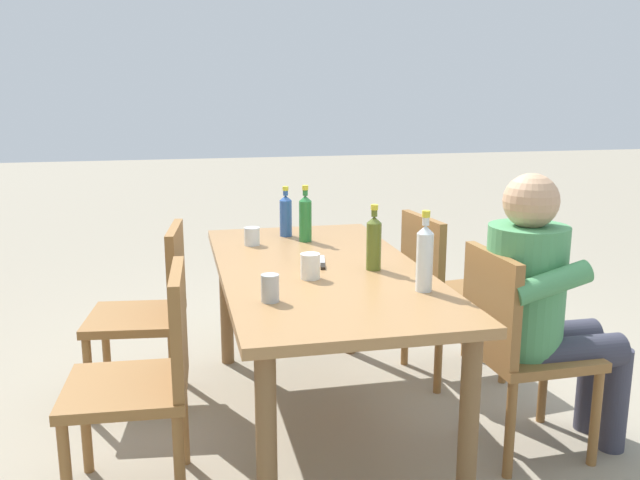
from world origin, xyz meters
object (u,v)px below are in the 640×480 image
(chair_far_left, at_px, (148,372))
(person_in_white_shirt, at_px, (542,300))
(cup_glass, at_px, (252,236))
(bottle_clear, at_px, (425,257))
(chair_near_right, at_px, (442,287))
(chair_near_left, at_px, (515,341))
(dining_table, at_px, (320,286))
(bottle_blue, at_px, (286,215))
(cup_white, at_px, (310,266))
(cup_steel, at_px, (270,288))
(chair_far_right, at_px, (152,306))
(table_knife, at_px, (323,263))
(bottle_green, at_px, (305,217))
(backpack_by_near_side, at_px, (296,301))
(bottle_olive, at_px, (374,242))

(chair_far_left, height_order, person_in_white_shirt, person_in_white_shirt)
(cup_glass, bearing_deg, bottle_clear, -148.82)
(chair_far_left, bearing_deg, chair_near_right, -61.69)
(chair_near_left, distance_m, cup_glass, 1.34)
(dining_table, bearing_deg, chair_near_right, -62.11)
(bottle_clear, distance_m, bottle_blue, 1.14)
(chair_near_right, bearing_deg, chair_far_left, 118.31)
(bottle_clear, distance_m, cup_white, 0.48)
(person_in_white_shirt, height_order, cup_steel, person_in_white_shirt)
(chair_far_right, xyz_separation_m, cup_white, (-0.56, -0.65, 0.30))
(chair_far_right, bearing_deg, bottle_blue, -68.98)
(table_knife, bearing_deg, cup_white, 155.33)
(bottle_clear, bearing_deg, cup_steel, 90.80)
(chair_far_right, distance_m, bottle_green, 0.86)
(cup_steel, xyz_separation_m, cup_white, (0.27, -0.20, 0.00))
(bottle_clear, bearing_deg, table_knife, 31.51)
(chair_near_right, height_order, chair_far_left, same)
(dining_table, relative_size, chair_near_left, 2.03)
(chair_near_left, bearing_deg, person_in_white_shirt, -88.78)
(chair_near_left, relative_size, backpack_by_near_side, 2.24)
(bottle_blue, bearing_deg, cup_white, 177.37)
(chair_far_left, xyz_separation_m, cup_steel, (-0.04, -0.45, 0.30))
(bottle_blue, height_order, cup_white, bottle_blue)
(person_in_white_shirt, bearing_deg, chair_far_right, 63.52)
(cup_steel, bearing_deg, table_knife, -32.01)
(bottle_olive, xyz_separation_m, backpack_by_near_side, (1.33, 0.10, -0.68))
(person_in_white_shirt, height_order, bottle_green, person_in_white_shirt)
(chair_near_right, bearing_deg, cup_glass, 84.53)
(bottle_olive, bearing_deg, chair_near_right, -47.24)
(chair_far_left, bearing_deg, bottle_blue, -33.26)
(person_in_white_shirt, xyz_separation_m, cup_white, (0.22, 0.92, 0.14))
(person_in_white_shirt, xyz_separation_m, bottle_clear, (-0.04, 0.53, 0.22))
(person_in_white_shirt, xyz_separation_m, bottle_blue, (1.05, 0.88, 0.20))
(bottle_clear, height_order, cup_white, bottle_clear)
(person_in_white_shirt, relative_size, bottle_blue, 4.50)
(bottle_green, relative_size, bottle_clear, 0.91)
(cup_white, bearing_deg, bottle_clear, -123.49)
(cup_white, height_order, table_knife, cup_white)
(chair_near_left, height_order, bottle_olive, bottle_olive)
(chair_near_right, xyz_separation_m, backpack_by_near_side, (0.85, 0.62, -0.30))
(chair_near_right, relative_size, bottle_clear, 2.78)
(bottle_clear, xyz_separation_m, cup_glass, (0.91, 0.55, -0.09))
(bottle_green, xyz_separation_m, bottle_olive, (-0.60, -0.18, -0.00))
(bottle_blue, distance_m, backpack_by_near_side, 0.90)
(person_in_white_shirt, height_order, cup_white, person_in_white_shirt)
(bottle_blue, relative_size, cup_white, 2.50)
(cup_white, bearing_deg, bottle_olive, -74.41)
(dining_table, relative_size, chair_far_left, 2.03)
(person_in_white_shirt, distance_m, table_knife, 0.94)
(backpack_by_near_side, bearing_deg, chair_near_right, -144.00)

